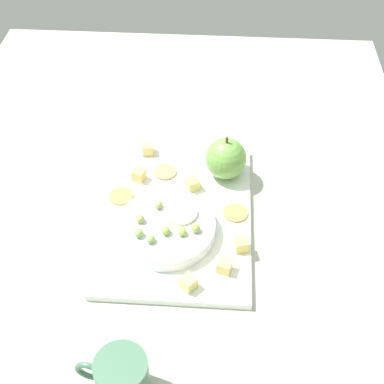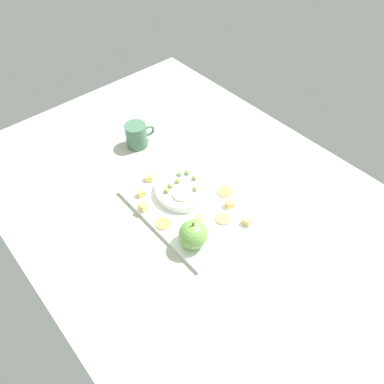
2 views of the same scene
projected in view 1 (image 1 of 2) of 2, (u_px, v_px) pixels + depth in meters
The scene contains 23 objects.
table at pixel (162, 239), 93.80cm from camera, with size 134.39×95.50×4.76cm, color #B0B3A0.
platter at pixel (178, 216), 93.54cm from camera, with size 35.96×25.65×1.32cm, color white.
serving_dish at pixel (166, 228), 89.02cm from camera, with size 16.49×16.49×2.55cm, color white.
apple_whole at pixel (226, 158), 97.40cm from camera, with size 7.72×7.72×7.72cm, color #6CA348.
apple_stem at pixel (227, 140), 94.21cm from camera, with size 0.50×0.50×1.20cm, color brown.
cheese_cube_0 at pixel (192, 184), 96.64cm from camera, with size 2.19×2.19×2.19cm, color #E3D667.
cheese_cube_1 at pixel (241, 244), 86.82cm from camera, with size 2.19×2.19×2.19cm, color #F1D168.
cheese_cube_2 at pixel (147, 149), 103.50cm from camera, with size 2.19×2.19×2.19cm, color #ECCF70.
cheese_cube_3 at pixel (224, 266), 83.76cm from camera, with size 2.19×2.19×2.19cm, color #EACD6D.
cheese_cube_4 at pixel (188, 283), 81.54cm from camera, with size 2.19×2.19×2.19cm, color #EED271.
cheese_cube_5 at pixel (139, 175), 98.32cm from camera, with size 2.19×2.19×2.19cm, color #F3C468.
cracker_0 at pixel (165, 172), 100.19cm from camera, with size 4.38×4.38×0.40cm, color tan.
cracker_1 at pixel (235, 213), 92.89cm from camera, with size 4.38×4.38×0.40cm, color tan.
cracker_2 at pixel (121, 196), 95.74cm from camera, with size 4.38×4.38×0.40cm, color tan.
grape_0 at pixel (182, 232), 85.95cm from camera, with size 1.63×1.47×1.33cm, color #9FBD4E.
grape_1 at pixel (139, 233), 85.70cm from camera, with size 1.63×1.47×1.43cm, color #88B658.
grape_2 at pixel (140, 219), 87.86cm from camera, with size 1.63×1.47×1.41cm, color #9FB25B.
grape_3 at pixel (166, 231), 86.06cm from camera, with size 1.63×1.47×1.40cm, color #90BB4A.
grape_4 at pixel (158, 205), 90.03cm from camera, with size 1.63×1.47×1.49cm, color #98B162.
grape_5 at pixel (150, 239), 84.89cm from camera, with size 1.63×1.47×1.37cm, color #8DBD61.
grape_6 at pixel (196, 228), 86.38cm from camera, with size 1.63×1.47×1.51cm, color #9AB552.
apple_slice_0 at pixel (181, 212), 89.38cm from camera, with size 5.63×5.63×0.60cm, color beige.
cup at pixel (122, 379), 69.02cm from camera, with size 7.05×10.21×8.19cm.
Camera 1 is at (-59.11, -9.15, 75.31)cm, focal length 49.53 mm.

